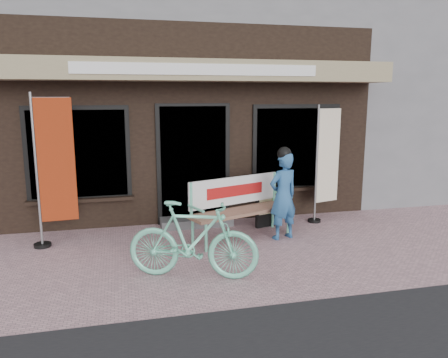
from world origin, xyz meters
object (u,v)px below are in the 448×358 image
object	(u,v)px
nobori_cream	(326,162)
bench	(239,203)
nobori_red	(53,169)
menu_stand	(266,204)
bicycle	(193,240)
person	(283,194)

from	to	relation	value
nobori_cream	bench	bearing A→B (deg)	-177.10
nobori_red	menu_stand	distance (m)	3.62
bicycle	menu_stand	size ratio (longest dim) A/B	2.11
bench	menu_stand	size ratio (longest dim) A/B	2.36
nobori_red	nobori_cream	distance (m)	4.73
nobori_red	bench	bearing A→B (deg)	-9.62
menu_stand	nobori_red	bearing A→B (deg)	166.64
person	nobori_red	xyz separation A→B (m)	(-3.58, 0.50, 0.48)
nobori_red	nobori_cream	size ratio (longest dim) A/B	1.10
bench	nobori_red	bearing A→B (deg)	154.89
bicycle	nobori_red	world-z (taller)	nobori_red
person	bicycle	xyz separation A→B (m)	(-1.70, -1.23, -0.24)
person	bicycle	size ratio (longest dim) A/B	0.90
bicycle	nobori_cream	xyz separation A→B (m)	(2.85, 2.04, 0.61)
bench	menu_stand	bearing A→B (deg)	15.19
person	menu_stand	world-z (taller)	person
nobori_cream	menu_stand	world-z (taller)	nobori_cream
person	bicycle	bearing A→B (deg)	-161.25
person	nobori_cream	distance (m)	1.45
person	nobori_red	bearing A→B (deg)	154.91
bicycle	nobori_cream	distance (m)	3.55
bench	person	bearing A→B (deg)	-39.43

